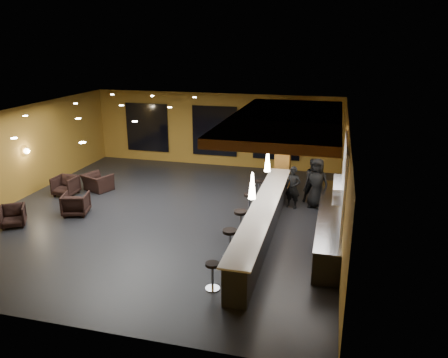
% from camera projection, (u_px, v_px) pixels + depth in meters
% --- Properties ---
extents(floor, '(12.00, 13.00, 0.10)m').
position_uv_depth(floor, '(166.00, 215.00, 15.55)').
color(floor, black).
rests_on(floor, ground).
extents(ceiling, '(12.00, 13.00, 0.10)m').
position_uv_depth(ceiling, '(162.00, 114.00, 14.44)').
color(ceiling, black).
extents(wall_back, '(12.00, 0.10, 3.50)m').
position_uv_depth(wall_back, '(215.00, 130.00, 21.03)').
color(wall_back, olive).
rests_on(wall_back, floor).
extents(wall_front, '(12.00, 0.10, 3.50)m').
position_uv_depth(wall_front, '(44.00, 253.00, 8.96)').
color(wall_front, olive).
rests_on(wall_front, floor).
extents(wall_left, '(0.10, 13.00, 3.50)m').
position_uv_depth(wall_left, '(14.00, 155.00, 16.43)').
color(wall_left, olive).
rests_on(wall_left, floor).
extents(wall_right, '(0.10, 13.00, 3.50)m').
position_uv_depth(wall_right, '(346.00, 180.00, 13.56)').
color(wall_right, olive).
rests_on(wall_right, floor).
extents(wood_soffit, '(3.60, 8.00, 0.28)m').
position_uv_depth(wood_soffit, '(286.00, 120.00, 14.47)').
color(wood_soffit, brown).
rests_on(wood_soffit, ceiling).
extents(window_left, '(2.20, 0.06, 2.40)m').
position_uv_depth(window_left, '(147.00, 127.00, 21.77)').
color(window_left, black).
rests_on(window_left, wall_back).
extents(window_center, '(2.20, 0.06, 2.40)m').
position_uv_depth(window_center, '(215.00, 131.00, 20.94)').
color(window_center, black).
rests_on(window_center, wall_back).
extents(window_right, '(2.20, 0.06, 2.40)m').
position_uv_depth(window_right, '(277.00, 134.00, 20.23)').
color(window_right, black).
rests_on(window_right, wall_back).
extents(tile_backsplash, '(0.06, 3.20, 2.40)m').
position_uv_depth(tile_backsplash, '(344.00, 182.00, 12.58)').
color(tile_backsplash, white).
rests_on(tile_backsplash, wall_right).
extents(bar_counter, '(0.60, 8.00, 1.00)m').
position_uv_depth(bar_counter, '(263.00, 222.00, 13.59)').
color(bar_counter, black).
rests_on(bar_counter, floor).
extents(bar_top, '(0.78, 8.10, 0.05)m').
position_uv_depth(bar_top, '(264.00, 206.00, 13.43)').
color(bar_top, silver).
rests_on(bar_top, bar_counter).
extents(prep_counter, '(0.70, 6.00, 0.86)m').
position_uv_depth(prep_counter, '(329.00, 224.00, 13.60)').
color(prep_counter, black).
rests_on(prep_counter, floor).
extents(prep_top, '(0.72, 6.00, 0.03)m').
position_uv_depth(prep_top, '(330.00, 211.00, 13.46)').
color(prep_top, silver).
rests_on(prep_top, prep_counter).
extents(wall_shelf_lower, '(0.30, 1.50, 0.03)m').
position_uv_depth(wall_shelf_lower, '(338.00, 197.00, 12.55)').
color(wall_shelf_lower, silver).
rests_on(wall_shelf_lower, wall_right).
extents(wall_shelf_upper, '(0.30, 1.50, 0.03)m').
position_uv_depth(wall_shelf_upper, '(339.00, 182.00, 12.41)').
color(wall_shelf_upper, silver).
rests_on(wall_shelf_upper, wall_right).
extents(column, '(0.60, 0.60, 3.50)m').
position_uv_depth(column, '(283.00, 148.00, 17.44)').
color(column, '#A06724').
rests_on(column, floor).
extents(wall_sconce, '(0.22, 0.22, 0.22)m').
position_uv_depth(wall_sconce, '(27.00, 151.00, 16.83)').
color(wall_sconce, '#FFE5B2').
rests_on(wall_sconce, wall_left).
extents(pendant_0, '(0.20, 0.20, 0.70)m').
position_uv_depth(pendant_0, '(252.00, 186.00, 11.18)').
color(pendant_0, white).
rests_on(pendant_0, wood_soffit).
extents(pendant_1, '(0.20, 0.20, 0.70)m').
position_uv_depth(pendant_1, '(268.00, 160.00, 13.48)').
color(pendant_1, white).
rests_on(pendant_1, wood_soffit).
extents(pendant_2, '(0.20, 0.20, 0.70)m').
position_uv_depth(pendant_2, '(278.00, 143.00, 15.78)').
color(pendant_2, white).
rests_on(pendant_2, wood_soffit).
extents(staff_a, '(0.65, 0.52, 1.56)m').
position_uv_depth(staff_a, '(293.00, 188.00, 15.84)').
color(staff_a, black).
rests_on(staff_a, floor).
extents(staff_b, '(1.01, 0.92, 1.70)m').
position_uv_depth(staff_b, '(314.00, 181.00, 16.37)').
color(staff_b, black).
rests_on(staff_b, floor).
extents(staff_c, '(1.02, 0.78, 1.85)m').
position_uv_depth(staff_c, '(317.00, 183.00, 15.87)').
color(staff_c, black).
rests_on(staff_c, floor).
extents(armchair_a, '(1.05, 1.05, 0.70)m').
position_uv_depth(armchair_a, '(13.00, 216.00, 14.42)').
color(armchair_a, black).
rests_on(armchair_a, floor).
extents(armchair_b, '(1.04, 1.06, 0.78)m').
position_uv_depth(armchair_b, '(76.00, 204.00, 15.36)').
color(armchair_b, black).
rests_on(armchair_b, floor).
extents(armchair_c, '(0.85, 0.87, 0.78)m').
position_uv_depth(armchair_c, '(66.00, 186.00, 17.26)').
color(armchair_c, black).
rests_on(armchair_c, floor).
extents(armchair_d, '(1.32, 1.25, 0.69)m').
position_uv_depth(armchair_d, '(98.00, 182.00, 17.81)').
color(armchair_d, black).
rests_on(armchair_d, floor).
extents(bar_stool_0, '(0.37, 0.37, 0.72)m').
position_uv_depth(bar_stool_0, '(212.00, 272.00, 10.73)').
color(bar_stool_0, silver).
rests_on(bar_stool_0, floor).
extents(bar_stool_1, '(0.43, 0.43, 0.84)m').
position_uv_depth(bar_stool_1, '(230.00, 240.00, 12.29)').
color(bar_stool_1, silver).
rests_on(bar_stool_1, floor).
extents(bar_stool_2, '(0.43, 0.43, 0.84)m').
position_uv_depth(bar_stool_2, '(240.00, 220.00, 13.63)').
color(bar_stool_2, silver).
rests_on(bar_stool_2, floor).
extents(bar_stool_3, '(0.40, 0.40, 0.79)m').
position_uv_depth(bar_stool_3, '(249.00, 201.00, 15.29)').
color(bar_stool_3, silver).
rests_on(bar_stool_3, floor).
extents(bar_stool_4, '(0.37, 0.37, 0.72)m').
position_uv_depth(bar_stool_4, '(259.00, 187.00, 16.91)').
color(bar_stool_4, silver).
rests_on(bar_stool_4, floor).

